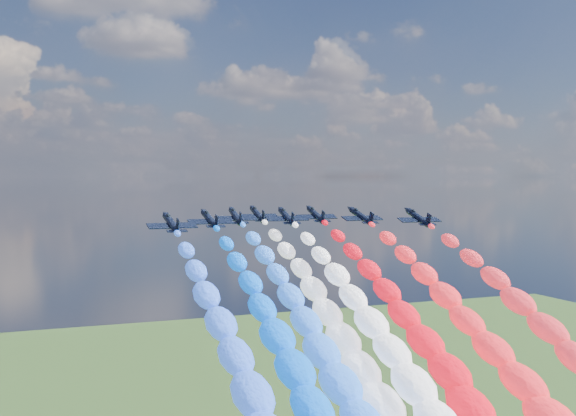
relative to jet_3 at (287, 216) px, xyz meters
name	(u,v)px	position (x,y,z in m)	size (l,w,h in m)	color
jet_0	(171,223)	(-27.52, -13.13, 0.00)	(8.98, 12.04, 2.65)	black
jet_1	(210,219)	(-17.85, -3.99, 0.00)	(8.98, 12.04, 2.65)	black
trail_1	(304,409)	(-17.85, -52.54, -23.38)	(7.12, 94.44, 50.91)	blue
jet_2	(236,216)	(-9.83, 4.66, 0.00)	(8.98, 12.04, 2.65)	black
trail_2	(331,386)	(-9.83, -43.88, -23.38)	(7.12, 94.44, 50.91)	blue
jet_3	(287,216)	(0.00, 0.00, 0.00)	(8.98, 12.04, 2.65)	black
trail_3	(403,387)	(0.00, -48.54, -23.38)	(7.12, 94.44, 50.91)	white
jet_4	(258,214)	(-2.85, 10.66, 0.00)	(8.98, 12.04, 2.65)	black
trail_4	(354,371)	(-2.85, -37.88, -23.38)	(7.12, 94.44, 50.91)	white
jet_5	(316,215)	(8.63, 4.24, 0.00)	(8.98, 12.04, 2.65)	black
trail_5	(436,375)	(8.63, -44.30, -23.38)	(7.12, 94.44, 50.91)	red
jet_6	(361,216)	(15.30, -4.68, 0.00)	(8.98, 12.04, 2.65)	black
trail_6	(506,385)	(15.30, -53.22, -23.38)	(7.12, 94.44, 50.91)	red
jet_7	(418,218)	(23.76, -13.89, 0.00)	(8.98, 12.04, 2.65)	black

